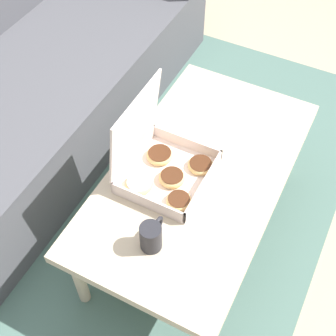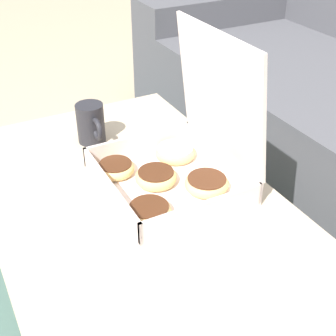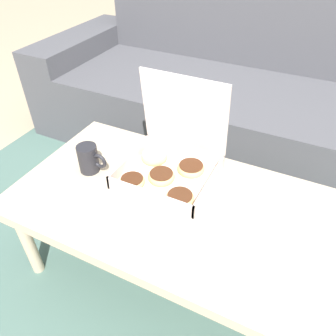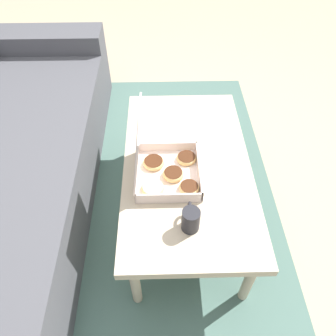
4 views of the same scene
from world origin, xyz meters
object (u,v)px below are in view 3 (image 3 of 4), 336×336
at_px(pastry_box, 170,163).
at_px(coffee_mug, 89,159).
at_px(coffee_table, 175,209).
at_px(couch, 250,101).

relative_size(pastry_box, coffee_mug, 3.01).
relative_size(coffee_table, coffee_mug, 9.51).
distance_m(coffee_table, pastry_box, 0.17).
bearing_deg(coffee_table, pastry_box, 123.66).
bearing_deg(pastry_box, coffee_table, -56.34).
height_order(couch, coffee_mug, couch).
height_order(couch, coffee_table, couch).
distance_m(couch, coffee_table, 1.02).
distance_m(couch, pastry_box, 0.92).
bearing_deg(couch, coffee_mug, -109.31).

